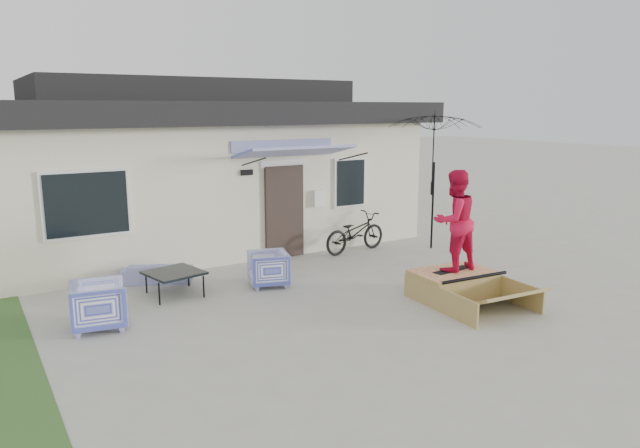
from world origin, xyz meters
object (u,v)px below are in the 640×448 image
skate_ramp (453,284)px  coffee_table (175,283)px  skateboard (452,269)px  bicycle (355,228)px  skater (454,219)px  armchair_left (99,303)px  armchair_right (268,267)px  patio_umbrella (434,177)px  loveseat (157,269)px

skate_ramp → coffee_table: bearing=151.4°
skate_ramp → skateboard: 0.27m
bicycle → skater: bearing=166.1°
armchair_left → skate_ramp: 6.04m
armchair_right → patio_umbrella: patio_umbrella is taller
skate_ramp → patio_umbrella: bearing=57.8°
armchair_right → patio_umbrella: (4.77, 0.65, 1.38)m
bicycle → skate_ramp: bearing=166.1°
skate_ramp → armchair_left: bearing=167.1°
patio_umbrella → skater: bearing=-126.8°
coffee_table → skater: skater is taller
coffee_table → loveseat: bearing=91.0°
patio_umbrella → skate_ramp: size_ratio=1.29×
loveseat → armchair_left: size_ratio=1.64×
loveseat → skate_ramp: bearing=163.6°
armchair_right → skateboard: armchair_right is taller
loveseat → skateboard: size_ratio=1.64×
armchair_left → skate_ramp: size_ratio=0.43×
skate_ramp → armchair_right: bearing=141.1°
armchair_left → bicycle: bearing=-63.3°
armchair_left → skate_ramp: (5.77, -1.78, -0.17)m
armchair_left → bicycle: (6.20, 1.93, 0.16)m
coffee_table → skate_ramp: 5.07m
loveseat → skate_ramp: loveseat is taller
patio_umbrella → loveseat: bearing=173.7°
loveseat → coffee_table: bearing=115.8°
skater → skateboard: bearing=91.2°
armchair_left → skater: (5.77, -1.73, 1.02)m
loveseat → patio_umbrella: size_ratio=0.55×
coffee_table → patio_umbrella: size_ratio=0.37×
loveseat → skater: 5.78m
patio_umbrella → skater: (-2.23, -2.98, -0.31)m
skate_ramp → skater: skater is taller
coffee_table → skater: size_ratio=0.50×
bicycle → skater: skater is taller
patio_umbrella → skateboard: (-2.23, -2.98, -1.25)m
coffee_table → skate_ramp: skate_ramp is taller
skateboard → skater: skater is taller
armchair_left → skate_ramp: bearing=-97.7°
bicycle → loveseat: bearing=82.3°
armchair_right → skateboard: size_ratio=0.90×
coffee_table → patio_umbrella: bearing=2.5°
bicycle → coffee_table: bearing=94.3°
loveseat → skateboard: bearing=164.0°
armchair_left → skater: 6.11m
skater → bicycle: bearing=-95.6°
coffee_table → bicycle: (4.69, 0.96, 0.34)m
armchair_right → patio_umbrella: 5.01m
loveseat → coffee_table: size_ratio=1.49×
patio_umbrella → skate_ramp: patio_umbrella is taller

